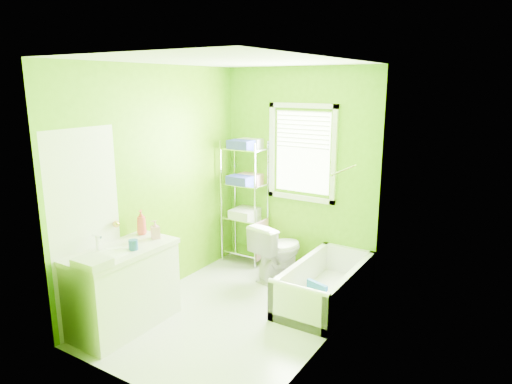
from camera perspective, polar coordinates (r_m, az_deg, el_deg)
The scene contains 9 objects.
ground at distance 5.08m, azimuth -2.58°, elevation -14.73°, with size 2.90×2.90×0.00m, color silver.
room_envelope at distance 4.56m, azimuth -2.78°, elevation 2.70°, with size 2.14×2.94×2.62m.
window at distance 5.74m, azimuth 5.79°, elevation 5.54°, with size 0.92×0.05×1.22m.
door at distance 4.69m, azimuth -20.38°, elevation -4.72°, with size 0.09×0.80×2.00m.
right_wall_decor at distance 4.10m, azimuth 9.08°, elevation -1.91°, with size 0.04×1.48×1.17m.
bathtub at distance 5.24m, azimuth 8.47°, elevation -12.09°, with size 0.67×1.43×0.46m.
toilet at distance 5.75m, azimuth 2.71°, elevation -7.26°, with size 0.41×0.71×0.73m, color white.
vanity at distance 4.80m, azimuth -16.32°, elevation -11.14°, with size 0.57×1.11×1.09m.
wire_shelf_unit at distance 6.06m, azimuth -1.21°, elevation 0.45°, with size 0.57×0.45×1.69m.
Camera 1 is at (2.56, -3.68, 2.39)m, focal length 32.00 mm.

